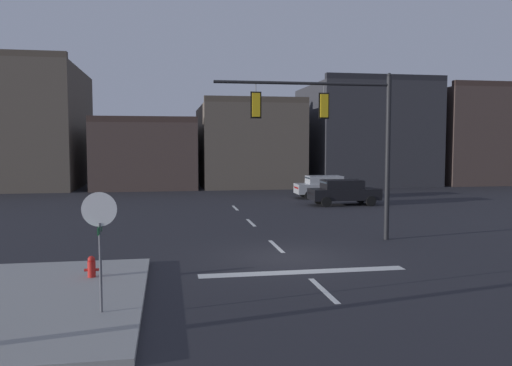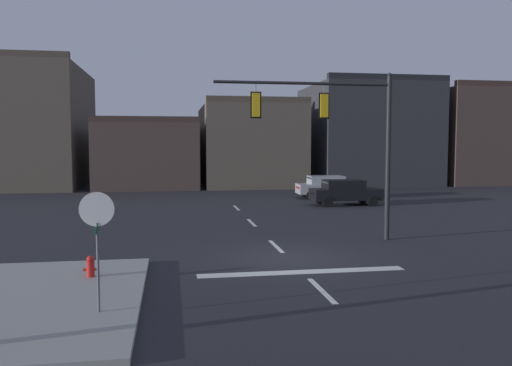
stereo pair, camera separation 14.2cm
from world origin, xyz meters
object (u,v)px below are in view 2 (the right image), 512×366
(signal_mast_near_side, at_px, (339,126))
(car_lot_nearside, at_px, (345,192))
(car_lot_middle, at_px, (327,186))
(stop_sign, at_px, (97,223))
(fire_hydrant, at_px, (91,270))

(signal_mast_near_side, xyz_separation_m, car_lot_nearside, (4.35, 11.67, -3.72))
(car_lot_nearside, xyz_separation_m, car_lot_middle, (0.15, 4.27, 0.00))
(signal_mast_near_side, bearing_deg, car_lot_middle, 74.25)
(stop_sign, relative_size, fire_hydrant, 3.77)
(signal_mast_near_side, xyz_separation_m, stop_sign, (-8.20, -7.96, -2.44))
(car_lot_middle, bearing_deg, stop_sign, -117.97)
(car_lot_nearside, relative_size, car_lot_middle, 0.99)
(car_lot_nearside, xyz_separation_m, fire_hydrant, (-13.19, -16.44, -0.53))
(signal_mast_near_side, relative_size, stop_sign, 2.51)
(signal_mast_near_side, distance_m, car_lot_middle, 16.97)
(fire_hydrant, bearing_deg, car_lot_nearside, 51.26)
(signal_mast_near_side, distance_m, fire_hydrant, 10.91)
(signal_mast_near_side, height_order, stop_sign, signal_mast_near_side)
(car_lot_nearside, bearing_deg, signal_mast_near_side, -110.44)
(signal_mast_near_side, height_order, car_lot_nearside, signal_mast_near_side)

